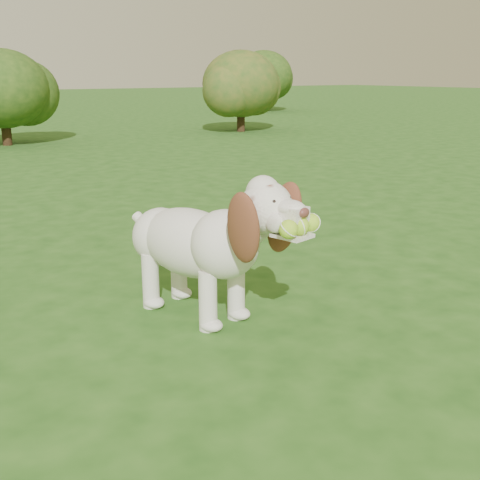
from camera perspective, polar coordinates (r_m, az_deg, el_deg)
ground at (r=3.27m, az=-9.96°, el=-5.50°), size 80.00×80.00×0.00m
dog at (r=2.86m, az=-3.39°, el=0.06°), size 0.56×1.14×0.75m
shrub_h at (r=18.83m, az=2.25°, el=15.31°), size 1.74×1.74×1.80m
shrub_d at (r=12.35m, az=0.09°, el=14.58°), size 1.54×1.54×1.59m
shrub_c at (r=10.69m, az=-21.64°, el=13.18°), size 1.48×1.48×1.54m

